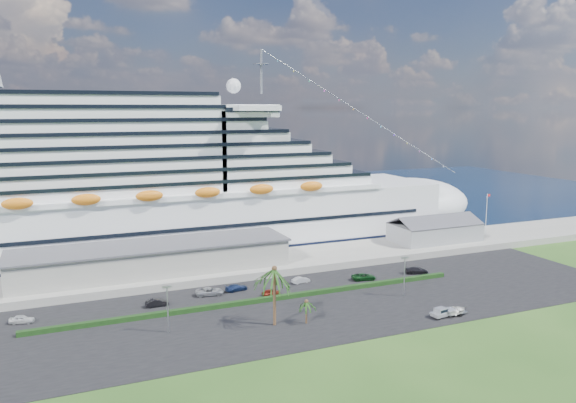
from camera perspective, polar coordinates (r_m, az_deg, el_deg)
name	(u,v)px	position (r m, az deg, el deg)	size (l,w,h in m)	color
ground	(335,325)	(102.46, 4.81, -12.39)	(420.00, 420.00, 0.00)	#224717
asphalt_lot	(309,305)	(111.63, 2.14, -10.46)	(140.00, 38.00, 0.12)	black
wharf	(258,263)	(136.92, -3.03, -6.31)	(240.00, 20.00, 1.80)	gray
water	(179,207)	(221.87, -10.99, -0.59)	(420.00, 160.00, 0.02)	black
cruise_ship	(149,191)	(151.29, -13.92, 1.06)	(191.00, 38.00, 54.00)	silver
terminal_building	(153,258)	(129.81, -13.53, -5.57)	(61.00, 15.00, 6.30)	gray
port_shed	(435,231)	(160.77, 14.68, -2.94)	(24.00, 12.31, 7.37)	gray
flagpole	(487,213)	(171.51, 19.52, -1.09)	(1.08, 0.16, 12.00)	silver
hedge	(262,300)	(112.90, -2.69, -9.95)	(88.00, 1.10, 0.90)	black
lamp_post_left	(167,303)	(99.04, -12.14, -10.06)	(1.60, 0.35, 8.27)	gray
lamp_post_right	(405,271)	(117.10, 11.76, -6.98)	(1.60, 0.35, 8.27)	gray
palm_tall	(274,275)	(98.87, -1.39, -7.52)	(8.82, 8.82, 11.13)	#47301E
palm_short	(306,304)	(101.37, 1.88, -10.39)	(3.53, 3.53, 4.56)	#47301E
parked_car_0	(22,319)	(112.89, -25.43, -10.76)	(1.69, 4.21, 1.43)	silver
parked_car_1	(157,303)	(113.30, -13.18, -9.98)	(1.57, 4.49, 1.48)	black
parked_car_2	(210,291)	(117.69, -7.95, -9.04)	(2.63, 5.70, 1.58)	#93969B
parked_car_3	(236,288)	(119.80, -5.27, -8.70)	(1.97, 4.84, 1.40)	#132145
parked_car_4	(271,292)	(116.58, -1.74, -9.20)	(1.56, 3.87, 1.32)	maroon
parked_car_5	(301,280)	(124.35, 1.31, -7.99)	(1.42, 4.07, 1.34)	#AFB1B6
parked_car_6	(364,277)	(127.59, 7.70, -7.58)	(2.48, 5.38, 1.49)	#0D3714
parked_car_7	(417,270)	(134.60, 12.93, -6.82)	(2.19, 5.39, 1.56)	black
pickup_truck	(443,312)	(108.90, 15.49, -10.75)	(5.23, 2.56, 1.76)	black
boat_trailer	(456,310)	(110.21, 16.71, -10.51)	(5.65, 3.77, 1.61)	gray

